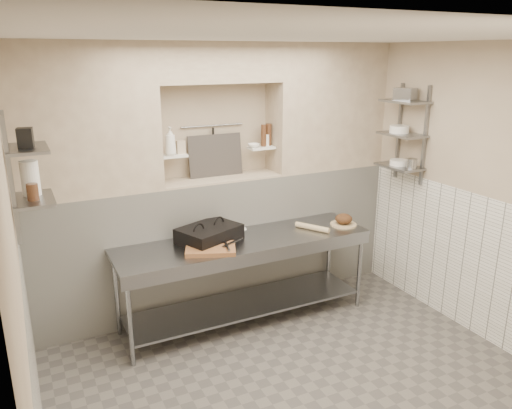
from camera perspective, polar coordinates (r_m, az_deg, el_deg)
floor at (r=4.53m, az=5.19°, el=-20.37°), size 4.00×3.90×0.10m
ceiling at (r=3.61m, az=6.47°, el=19.37°), size 4.00×3.90×0.10m
wall_left at (r=3.31m, az=-26.33°, el=-7.88°), size 0.10×3.90×2.80m
wall_right at (r=5.18m, az=25.43°, el=0.83°), size 0.10×3.90×2.80m
wall_back at (r=5.56m, az=-5.18°, el=3.44°), size 4.00×0.10×2.80m
backwall_lower at (r=5.54m, az=-4.05°, el=-4.16°), size 4.00×0.40×1.40m
alcove_sill at (r=5.33m, az=-4.20°, el=2.99°), size 1.30×0.40×0.02m
backwall_pillar_left at (r=4.87m, az=-19.16°, el=9.06°), size 1.35×0.40×1.40m
backwall_pillar_right at (r=5.83m, az=8.02°, el=10.97°), size 1.35×0.40×1.40m
backwall_header at (r=5.17m, az=-4.50°, el=15.89°), size 1.30×0.40×0.40m
wainscot_left at (r=3.64m, az=-23.85°, el=-17.85°), size 0.02×3.90×1.40m
wainscot_right at (r=5.35m, az=24.08°, el=-6.47°), size 0.02×3.90×1.40m
alcove_shelf_left at (r=5.10m, az=-9.50°, el=5.52°), size 0.28×0.16×0.02m
alcove_shelf_right at (r=5.47m, az=0.62°, el=6.51°), size 0.28×0.16×0.02m
utensil_rail at (r=5.38m, az=-5.02°, el=8.97°), size 0.70×0.02×0.02m
hanging_steel at (r=5.39m, az=-4.90°, el=7.15°), size 0.02×0.02×0.30m
splash_panel at (r=5.37m, az=-4.66°, el=5.60°), size 0.60×0.08×0.45m
shelf_rail_left_a at (r=4.39m, az=-26.29°, el=3.47°), size 0.03×0.03×0.95m
shelf_rail_left_b at (r=4.00m, az=-26.20°, el=2.30°), size 0.03×0.03×0.95m
wall_shelf_left_lower at (r=4.24m, az=-24.09°, el=0.53°), size 0.30×0.50×0.02m
wall_shelf_left_upper at (r=4.16m, az=-24.75°, el=5.83°), size 0.30×0.50×0.03m
shelf_rail_right_a at (r=5.87m, az=16.01°, el=8.06°), size 0.03×0.03×1.05m
shelf_rail_right_b at (r=5.58m, az=18.76°, el=7.39°), size 0.03×0.03×1.05m
wall_shelf_right_lower at (r=5.69m, az=16.05°, el=4.21°), size 0.30×0.50×0.02m
wall_shelf_right_mid at (r=5.63m, az=16.34°, el=7.68°), size 0.30×0.50×0.02m
wall_shelf_right_upper at (r=5.59m, az=16.64°, el=11.22°), size 0.30×0.50×0.03m
prep_table at (r=5.09m, az=-1.26°, el=-6.78°), size 2.60×0.70×0.90m
panini_press at (r=4.94m, az=-5.37°, el=-3.40°), size 0.69×0.60×0.16m
cutting_board at (r=4.73m, az=-5.22°, el=-5.09°), size 0.55×0.47×0.04m
knife_blade at (r=4.80m, az=-2.72°, el=-4.35°), size 0.27×0.17×0.01m
tongs at (r=4.70m, az=-3.33°, el=-4.72°), size 0.08×0.25×0.02m
mixing_bowl at (r=5.19m, az=-2.26°, el=-2.98°), size 0.20×0.20×0.05m
rolling_pin at (r=5.29m, az=6.46°, el=-2.61°), size 0.25×0.36×0.06m
bread_board at (r=5.49m, az=9.96°, el=-2.25°), size 0.28×0.28×0.02m
bread_loaf at (r=5.47m, az=9.99°, el=-1.62°), size 0.18×0.18×0.11m
bottle_soap at (r=5.03m, az=-9.77°, el=7.13°), size 0.11×0.11×0.28m
jar_alcove at (r=5.14m, az=-8.64°, el=6.53°), size 0.09×0.09×0.13m
bowl_alcove at (r=5.42m, az=-0.25°, el=6.76°), size 0.15×0.15×0.04m
condiment_a at (r=5.52m, az=1.44°, el=8.00°), size 0.07×0.07×0.24m
condiment_b at (r=5.46m, az=0.88°, el=7.89°), size 0.06×0.06×0.24m
condiment_c at (r=5.51m, az=1.16°, el=7.39°), size 0.07×0.07×0.13m
jug_left at (r=4.29m, az=-24.39°, el=2.76°), size 0.14×0.14×0.28m
jar_left at (r=4.16m, az=-24.17°, el=1.31°), size 0.09×0.09×0.13m
box_left_upper at (r=4.09m, az=-24.87°, el=6.90°), size 0.12×0.12×0.15m
bowl_right at (r=5.69m, az=15.99°, el=4.64°), size 0.19×0.19×0.06m
canister_right at (r=5.55m, az=17.38°, el=4.48°), size 0.11×0.11×0.11m
bowl_right_mid at (r=5.66m, az=16.05°, el=8.27°), size 0.21×0.21×0.08m
basket_right at (r=5.58m, az=16.70°, el=12.00°), size 0.23×0.25×0.13m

